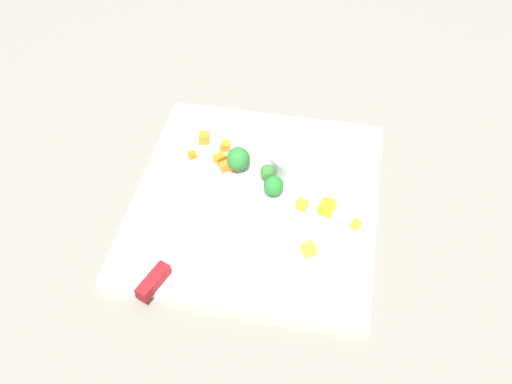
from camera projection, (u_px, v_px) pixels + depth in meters
ground_plane at (256, 201)px, 0.93m from camera, size 4.00×4.00×0.00m
cutting_board at (256, 199)px, 0.92m from camera, size 0.40×0.38×0.01m
prep_bowl at (296, 158)px, 0.95m from camera, size 0.09×0.09×0.03m
chef_knife at (191, 238)px, 0.86m from camera, size 0.33×0.14×0.02m
carrot_dice_0 at (220, 158)px, 0.97m from camera, size 0.02×0.02×0.01m
carrot_dice_1 at (232, 167)px, 0.96m from camera, size 0.02×0.02×0.01m
carrot_dice_2 at (235, 158)px, 0.97m from camera, size 0.02×0.02×0.01m
carrot_dice_3 at (225, 166)px, 0.95m from camera, size 0.02×0.02×0.01m
carrot_dice_4 at (204, 138)px, 1.00m from camera, size 0.02×0.02×0.02m
carrot_dice_5 at (192, 155)px, 0.98m from camera, size 0.02×0.02×0.01m
carrot_dice_6 at (225, 146)px, 0.99m from camera, size 0.02×0.02×0.01m
pepper_dice_0 at (302, 205)px, 0.90m from camera, size 0.02×0.02×0.01m
pepper_dice_1 at (309, 250)px, 0.84m from camera, size 0.03×0.03×0.01m
pepper_dice_2 at (356, 224)px, 0.87m from camera, size 0.02×0.02×0.01m
pepper_dice_3 at (327, 207)px, 0.89m from camera, size 0.03×0.03×0.02m
broccoli_floret_0 at (274, 186)px, 0.91m from camera, size 0.03×0.03×0.03m
broccoli_floret_1 at (238, 159)px, 0.94m from camera, size 0.04×0.04×0.04m
broccoli_floret_2 at (268, 172)px, 0.93m from camera, size 0.02×0.02×0.03m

